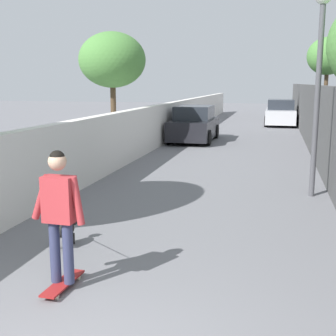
% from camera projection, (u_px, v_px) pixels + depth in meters
% --- Properties ---
extents(ground_plane, '(80.00, 80.00, 0.00)m').
position_uv_depth(ground_plane, '(231.00, 151.00, 16.74)').
color(ground_plane, slate).
extents(wall_left, '(48.00, 0.30, 1.66)m').
position_uv_depth(wall_left, '(138.00, 133.00, 15.37)').
color(wall_left, silver).
rests_on(wall_left, ground).
extents(fence_right, '(48.00, 0.30, 2.43)m').
position_uv_depth(fence_right, '(322.00, 125.00, 13.91)').
color(fence_right, '#4C4C4C').
rests_on(fence_right, ground).
extents(tree_right_mid, '(1.82, 1.82, 4.54)m').
position_uv_depth(tree_right_mid, '(328.00, 57.00, 19.96)').
color(tree_right_mid, '#473523').
rests_on(tree_right_mid, ground).
extents(tree_left_far, '(2.43, 2.43, 4.34)m').
position_uv_depth(tree_left_far, '(112.00, 60.00, 16.15)').
color(tree_left_far, '#473523').
rests_on(tree_left_far, ground).
extents(lamp_post, '(0.36, 0.36, 4.49)m').
position_uv_depth(lamp_post, '(320.00, 57.00, 9.52)').
color(lamp_post, '#4C4C51').
rests_on(lamp_post, ground).
extents(skateboard, '(0.81, 0.23, 0.08)m').
position_uv_depth(skateboard, '(63.00, 283.00, 5.55)').
color(skateboard, maroon).
rests_on(skateboard, ground).
extents(person_skateboarder, '(0.23, 0.71, 1.66)m').
position_uv_depth(person_skateboarder, '(59.00, 207.00, 5.36)').
color(person_skateboarder, '#333859').
rests_on(person_skateboarder, skateboard).
extents(dog, '(1.69, 0.75, 1.06)m').
position_uv_depth(dog, '(67.00, 229.00, 6.96)').
color(dog, black).
rests_on(dog, ground).
extents(car_near, '(3.91, 1.80, 1.54)m').
position_uv_depth(car_near, '(194.00, 125.00, 19.44)').
color(car_near, black).
rests_on(car_near, ground).
extents(car_far, '(4.07, 1.80, 1.54)m').
position_uv_depth(car_far, '(280.00, 113.00, 26.76)').
color(car_far, silver).
rests_on(car_far, ground).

